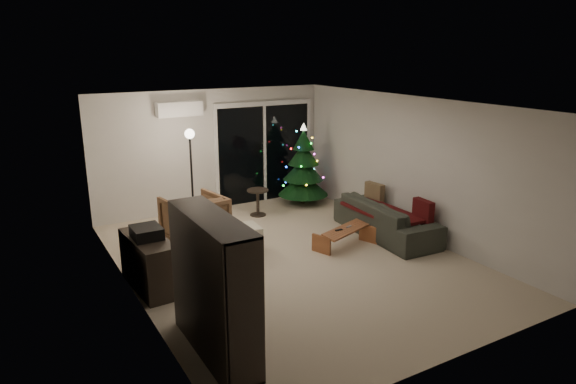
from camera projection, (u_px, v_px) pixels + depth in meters
name	position (u px, v px, depth m)	size (l,w,h in m)	color
room	(272.00, 176.00, 9.47)	(6.50, 7.51, 2.60)	beige
bookshelf	(197.00, 290.00, 5.49)	(0.41, 1.60, 1.60)	black
media_cabinet	(149.00, 263.00, 7.23)	(0.45, 1.21, 0.76)	black
stereo	(147.00, 232.00, 7.10)	(0.38, 0.45, 0.16)	black
armchair	(195.00, 220.00, 8.85)	(0.93, 0.95, 0.87)	brown
ottoman	(244.00, 239.00, 8.57)	(0.49, 0.49, 0.44)	silver
cardboard_box_a	(198.00, 270.00, 7.54)	(0.44, 0.33, 0.31)	beige
cardboard_box_b	(247.00, 244.00, 8.54)	(0.41, 0.31, 0.29)	beige
side_table	(258.00, 202.00, 10.41)	(0.43, 0.43, 0.54)	black
floor_lamp	(192.00, 182.00, 9.46)	(0.29, 0.29, 1.84)	black
sofa	(386.00, 218.00, 9.29)	(2.22, 0.87, 0.65)	#343730
sofa_throw	(382.00, 211.00, 9.20)	(0.69, 1.60, 0.05)	#4B1013
cushion_a	(374.00, 194.00, 9.88)	(0.13, 0.43, 0.43)	olive
cushion_b	(423.00, 212.00, 8.80)	(0.13, 0.43, 0.43)	#4B1013
coffee_table	(346.00, 238.00, 8.75)	(1.06, 0.37, 0.33)	#9F572D
remote_a	(339.00, 230.00, 8.63)	(0.13, 0.04, 0.02)	black
remote_b	(349.00, 227.00, 8.80)	(0.12, 0.04, 0.02)	slate
christmas_tree	(303.00, 164.00, 11.06)	(1.09, 1.09, 1.76)	#133816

